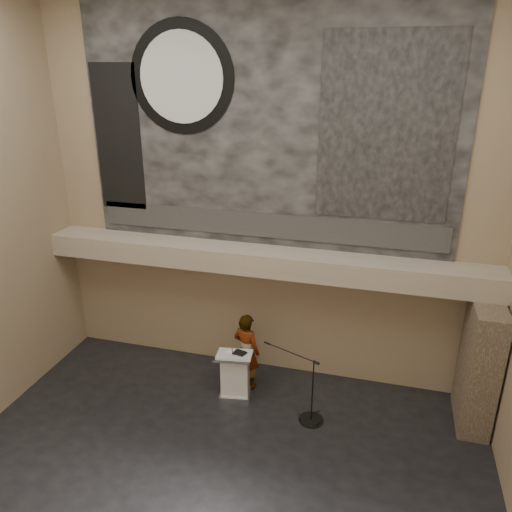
% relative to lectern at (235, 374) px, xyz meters
% --- Properties ---
extents(floor, '(10.00, 10.00, 0.00)m').
position_rel_lectern_xyz_m(floor, '(0.33, -2.66, -0.55)').
color(floor, black).
rests_on(floor, ground).
extents(wall_back, '(10.00, 0.02, 8.50)m').
position_rel_lectern_xyz_m(wall_back, '(0.33, 1.34, 3.70)').
color(wall_back, '#8E785A').
rests_on(wall_back, floor).
extents(soffit, '(10.00, 0.80, 0.50)m').
position_rel_lectern_xyz_m(soffit, '(0.33, 0.94, 2.40)').
color(soffit, gray).
rests_on(soffit, wall_back).
extents(sprinkler_left, '(0.04, 0.04, 0.06)m').
position_rel_lectern_xyz_m(sprinkler_left, '(-1.27, 0.89, 2.12)').
color(sprinkler_left, '#B2893D').
rests_on(sprinkler_left, soffit).
extents(sprinkler_right, '(0.04, 0.04, 0.06)m').
position_rel_lectern_xyz_m(sprinkler_right, '(2.23, 0.89, 2.12)').
color(sprinkler_right, '#B2893D').
rests_on(sprinkler_right, soffit).
extents(banner, '(8.00, 0.05, 5.00)m').
position_rel_lectern_xyz_m(banner, '(0.33, 1.31, 5.15)').
color(banner, black).
rests_on(banner, wall_back).
extents(banner_text_strip, '(7.76, 0.02, 0.55)m').
position_rel_lectern_xyz_m(banner_text_strip, '(0.33, 1.27, 3.10)').
color(banner_text_strip, '#2A2A2A').
rests_on(banner_text_strip, banner).
extents(banner_clock_rim, '(2.30, 0.02, 2.30)m').
position_rel_lectern_xyz_m(banner_clock_rim, '(-1.47, 1.27, 6.15)').
color(banner_clock_rim, black).
rests_on(banner_clock_rim, banner).
extents(banner_clock_face, '(1.84, 0.02, 1.84)m').
position_rel_lectern_xyz_m(banner_clock_face, '(-1.47, 1.25, 6.15)').
color(banner_clock_face, silver).
rests_on(banner_clock_face, banner).
extents(banner_building_print, '(2.60, 0.02, 3.60)m').
position_rel_lectern_xyz_m(banner_building_print, '(2.73, 1.27, 5.25)').
color(banner_building_print, black).
rests_on(banner_building_print, banner).
extents(banner_brick_print, '(1.10, 0.02, 3.20)m').
position_rel_lectern_xyz_m(banner_brick_print, '(-3.07, 1.27, 4.85)').
color(banner_brick_print, black).
rests_on(banner_brick_print, banner).
extents(stone_pier, '(0.60, 1.40, 2.70)m').
position_rel_lectern_xyz_m(stone_pier, '(4.98, 0.49, 0.80)').
color(stone_pier, '#45382A').
rests_on(stone_pier, floor).
extents(lectern, '(0.84, 0.65, 1.14)m').
position_rel_lectern_xyz_m(lectern, '(0.00, 0.00, 0.00)').
color(lectern, silver).
rests_on(lectern, floor).
extents(binder, '(0.31, 0.28, 0.04)m').
position_rel_lectern_xyz_m(binder, '(0.11, -0.00, 0.56)').
color(binder, black).
rests_on(binder, lectern).
extents(papers, '(0.24, 0.30, 0.00)m').
position_rel_lectern_xyz_m(papers, '(-0.11, -0.04, 0.55)').
color(papers, white).
rests_on(papers, lectern).
extents(speaker_person, '(0.77, 0.63, 1.83)m').
position_rel_lectern_xyz_m(speaker_person, '(0.14, 0.43, 0.36)').
color(speaker_person, silver).
rests_on(speaker_person, floor).
extents(mic_stand, '(1.39, 0.73, 1.48)m').
position_rel_lectern_xyz_m(mic_stand, '(1.75, -0.39, -0.33)').
color(mic_stand, black).
rests_on(mic_stand, floor).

